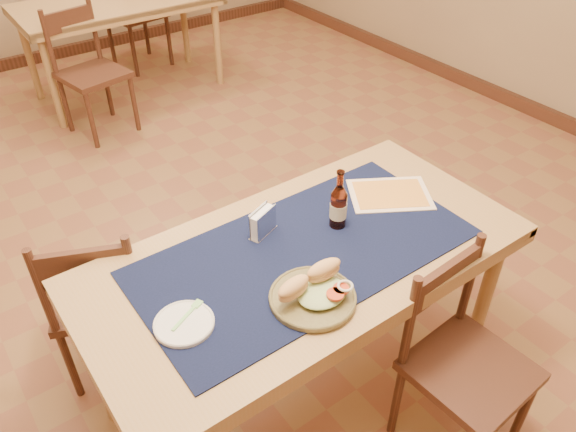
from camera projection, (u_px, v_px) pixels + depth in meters
room at (178, 8)px, 2.10m from camera, size 6.04×7.04×2.84m
main_table at (304, 269)px, 2.04m from camera, size 1.60×0.80×0.75m
placemat at (305, 252)px, 1.99m from camera, size 1.20×0.60×0.01m
baseboard at (209, 271)px, 2.93m from camera, size 6.00×7.00×0.10m
back_table at (119, 11)px, 4.36m from camera, size 1.53×0.78×0.75m
chair_main_far at (101, 297)px, 2.26m from camera, size 0.50×0.50×0.82m
chair_main_near at (463, 360)px, 2.00m from camera, size 0.41×0.41×0.84m
chair_back_near at (90, 70)px, 3.96m from camera, size 0.48×0.48×0.89m
chair_back_far at (138, 12)px, 4.89m from camera, size 0.50×0.50×0.94m
sandwich_plate at (314, 292)px, 1.78m from camera, size 0.28×0.28×0.11m
side_plate at (184, 323)px, 1.71m from camera, size 0.19×0.19×0.02m
fork at (189, 313)px, 1.73m from camera, size 0.14×0.08×0.00m
beer_bottle at (338, 206)px, 2.05m from camera, size 0.06×0.06×0.24m
napkin_holder at (263, 223)px, 2.03m from camera, size 0.13×0.08×0.11m
menu_card at (390, 194)px, 2.25m from camera, size 0.39×0.36×0.01m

